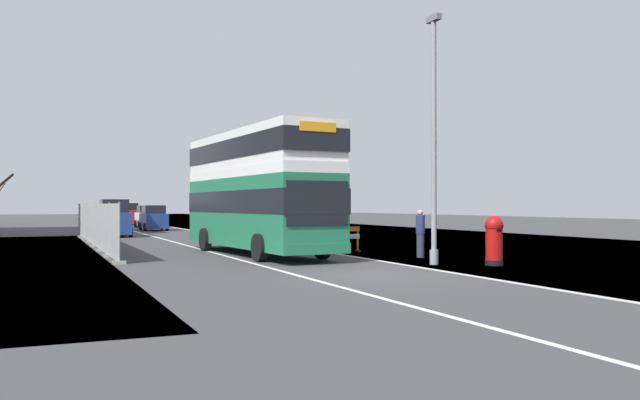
# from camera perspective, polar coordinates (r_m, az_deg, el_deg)

# --- Properties ---
(ground) EXTENTS (140.00, 280.00, 0.10)m
(ground) POSITION_cam_1_polar(r_m,az_deg,el_deg) (19.84, 5.43, -6.39)
(ground) COLOR #38383A
(double_decker_bus) EXTENTS (3.32, 11.12, 4.97)m
(double_decker_bus) POSITION_cam_1_polar(r_m,az_deg,el_deg) (27.23, -5.40, 0.90)
(double_decker_bus) COLOR #1E6B47
(double_decker_bus) RESTS_ON ground
(lamppost_foreground) EXTENTS (0.29, 0.70, 8.42)m
(lamppost_foreground) POSITION_cam_1_polar(r_m,az_deg,el_deg) (22.83, 9.73, 4.51)
(lamppost_foreground) COLOR gray
(lamppost_foreground) RESTS_ON ground
(red_pillar_postbox) EXTENTS (0.62, 0.62, 1.65)m
(red_pillar_postbox) POSITION_cam_1_polar(r_m,az_deg,el_deg) (22.91, 14.69, -3.18)
(red_pillar_postbox) COLOR black
(red_pillar_postbox) RESTS_ON ground
(roadworks_barrier) EXTENTS (1.63, 0.64, 1.09)m
(roadworks_barrier) POSITION_cam_1_polar(r_m,az_deg,el_deg) (28.48, 1.87, -3.13)
(roadworks_barrier) COLOR orange
(roadworks_barrier) RESTS_ON ground
(construction_site_fence) EXTENTS (0.44, 24.00, 2.12)m
(construction_site_fence) POSITION_cam_1_polar(r_m,az_deg,el_deg) (35.34, -18.91, -2.02)
(construction_site_fence) COLOR #A8AAAD
(construction_site_fence) RESTS_ON ground
(car_oncoming_near) EXTENTS (1.94, 4.06, 2.37)m
(car_oncoming_near) POSITION_cam_1_polar(r_m,az_deg,el_deg) (44.39, -17.23, -1.59)
(car_oncoming_near) COLOR navy
(car_oncoming_near) RESTS_ON ground
(car_receding_mid) EXTENTS (1.90, 3.86, 1.99)m
(car_receding_mid) POSITION_cam_1_polar(r_m,az_deg,el_deg) (54.37, -14.07, -1.55)
(car_receding_mid) COLOR navy
(car_receding_mid) RESTS_ON ground
(car_receding_far) EXTENTS (2.05, 3.91, 1.97)m
(car_receding_far) POSITION_cam_1_polar(r_m,az_deg,el_deg) (62.64, -14.54, -1.41)
(car_receding_far) COLOR silver
(car_receding_far) RESTS_ON ground
(car_far_side) EXTENTS (1.92, 4.03, 2.22)m
(car_far_side) POSITION_cam_1_polar(r_m,az_deg,el_deg) (71.17, -16.05, -1.20)
(car_far_side) COLOR maroon
(car_far_side) RESTS_ON ground
(pedestrian_at_kerb) EXTENTS (0.34, 0.34, 1.83)m
(pedestrian_at_kerb) POSITION_cam_1_polar(r_m,az_deg,el_deg) (25.78, 8.60, -2.84)
(pedestrian_at_kerb) COLOR #2D3342
(pedestrian_at_kerb) RESTS_ON ground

